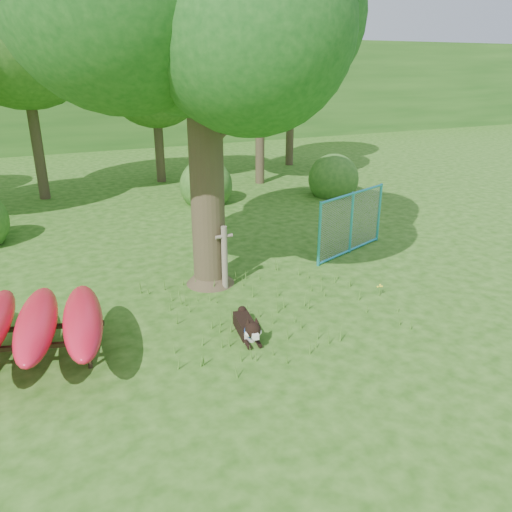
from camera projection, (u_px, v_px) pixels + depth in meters
name	position (u px, v px, depth m)	size (l,w,h in m)	color
ground	(275.00, 332.00, 8.81)	(80.00, 80.00, 0.00)	#214E0F
wooden_post	(225.00, 256.00, 10.30)	(0.37, 0.13, 1.37)	#706554
kayak_rack	(13.00, 325.00, 7.66)	(3.01, 3.24, 0.90)	black
husky_dog	(248.00, 328.00, 8.60)	(0.42, 1.16, 0.52)	black
fence_section	(351.00, 223.00, 12.35)	(2.51, 0.99, 2.59)	#29A2C2
wildflower_clump	(380.00, 287.00, 10.14)	(0.11, 0.10, 0.25)	#4B7E29
bg_tree_b	(19.00, 25.00, 15.76)	(5.20, 5.20, 8.22)	#3A2F1F
bg_tree_c	(154.00, 75.00, 18.93)	(4.00, 4.00, 6.12)	#3A2F1F
bg_tree_d	(260.00, 46.00, 18.29)	(4.80, 4.80, 7.50)	#3A2F1F
bg_tree_e	(292.00, 46.00, 21.97)	(4.60, 4.60, 7.55)	#3A2F1F
shrub_right	(332.00, 195.00, 18.17)	(1.80, 1.80, 1.80)	#2B5D1E
shrub_mid	(207.00, 202.00, 17.22)	(1.80, 1.80, 1.80)	#2B5D1E
wooded_hillside	(72.00, 90.00, 31.40)	(80.00, 12.00, 6.00)	#2B5D1E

